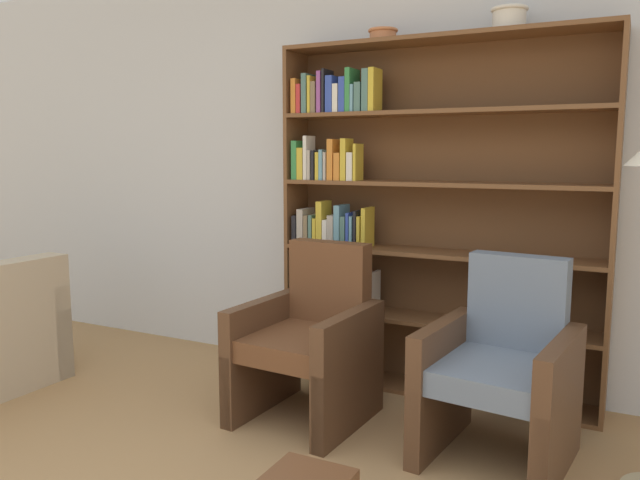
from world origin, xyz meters
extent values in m
cube|color=silver|center=(0.00, 2.74, 1.38)|extent=(12.00, 0.06, 2.75)
cube|color=brown|center=(-0.69, 2.55, 1.06)|extent=(0.02, 0.30, 2.12)
cube|color=brown|center=(1.22, 2.55, 1.06)|extent=(0.02, 0.30, 2.12)
cube|color=brown|center=(0.26, 2.55, 2.11)|extent=(1.89, 0.30, 0.03)
cube|color=brown|center=(0.26, 2.55, 0.01)|extent=(1.89, 0.30, 0.03)
cube|color=brown|center=(0.26, 2.70, 1.06)|extent=(1.89, 0.01, 2.12)
cube|color=gold|center=(-0.65, 2.51, 0.12)|extent=(0.03, 0.18, 0.19)
cube|color=#669EB2|center=(-0.62, 2.52, 0.14)|extent=(0.03, 0.18, 0.23)
cube|color=#7F6B4C|center=(-0.58, 2.51, 0.16)|extent=(0.03, 0.18, 0.27)
cube|color=#388C47|center=(-0.54, 2.49, 0.13)|extent=(0.04, 0.14, 0.21)
cube|color=#B2A899|center=(-0.50, 2.48, 0.11)|extent=(0.03, 0.12, 0.17)
cube|color=black|center=(-0.47, 2.50, 0.14)|extent=(0.02, 0.15, 0.22)
cube|color=#4C756B|center=(-0.44, 2.51, 0.11)|extent=(0.02, 0.16, 0.18)
cube|color=gold|center=(-0.40, 2.52, 0.15)|extent=(0.04, 0.20, 0.26)
cube|color=#B2A899|center=(-0.36, 2.48, 0.15)|extent=(0.02, 0.12, 0.26)
cube|color=#669EB2|center=(-0.33, 2.52, 0.11)|extent=(0.03, 0.19, 0.16)
cube|color=#4C756B|center=(-0.29, 2.52, 0.12)|extent=(0.04, 0.19, 0.18)
cube|color=white|center=(-0.25, 2.50, 0.16)|extent=(0.03, 0.15, 0.27)
cube|color=#7F6B4C|center=(-0.22, 2.49, 0.14)|extent=(0.02, 0.14, 0.24)
cube|color=brown|center=(0.26, 2.55, 0.45)|extent=(1.89, 0.30, 0.03)
cube|color=#669EB2|center=(-0.65, 2.49, 0.58)|extent=(0.02, 0.12, 0.24)
cube|color=#7F6B4C|center=(-0.62, 2.51, 0.57)|extent=(0.04, 0.17, 0.22)
cube|color=#388C47|center=(-0.57, 2.50, 0.57)|extent=(0.04, 0.16, 0.20)
cube|color=#4C756B|center=(-0.52, 2.49, 0.55)|extent=(0.04, 0.13, 0.18)
cube|color=#669EB2|center=(-0.48, 2.52, 0.58)|extent=(0.04, 0.19, 0.23)
cube|color=#994C99|center=(-0.44, 2.52, 0.55)|extent=(0.03, 0.19, 0.18)
cube|color=#388C47|center=(-0.40, 2.49, 0.59)|extent=(0.04, 0.12, 0.26)
cube|color=#994C99|center=(-0.36, 2.51, 0.58)|extent=(0.04, 0.16, 0.23)
cube|color=red|center=(-0.31, 2.52, 0.57)|extent=(0.04, 0.19, 0.22)
cube|color=gold|center=(-0.26, 2.51, 0.58)|extent=(0.03, 0.17, 0.23)
cube|color=orange|center=(-0.22, 2.51, 0.58)|extent=(0.04, 0.16, 0.24)
cube|color=#B2A899|center=(-0.18, 2.51, 0.59)|extent=(0.03, 0.17, 0.25)
cube|color=red|center=(-0.15, 2.51, 0.55)|extent=(0.02, 0.17, 0.17)
cube|color=white|center=(-0.12, 2.52, 0.59)|extent=(0.02, 0.19, 0.26)
cube|color=brown|center=(0.26, 2.55, 0.86)|extent=(1.89, 0.30, 0.02)
cube|color=black|center=(-0.65, 2.49, 0.97)|extent=(0.03, 0.14, 0.18)
cube|color=#B2A899|center=(-0.60, 2.51, 0.99)|extent=(0.04, 0.17, 0.23)
cube|color=#7F6B4C|center=(-0.56, 2.51, 0.97)|extent=(0.03, 0.18, 0.19)
cube|color=#4C756B|center=(-0.53, 2.49, 0.97)|extent=(0.02, 0.14, 0.19)
cube|color=gold|center=(-0.50, 2.50, 0.96)|extent=(0.02, 0.14, 0.17)
cube|color=gold|center=(-0.47, 2.50, 1.02)|extent=(0.04, 0.15, 0.28)
cube|color=white|center=(-0.43, 2.51, 0.96)|extent=(0.03, 0.18, 0.16)
cube|color=#B2A899|center=(-0.39, 2.50, 0.97)|extent=(0.04, 0.16, 0.19)
cube|color=#669EB2|center=(-0.34, 2.51, 1.01)|extent=(0.04, 0.17, 0.26)
cube|color=#4C756B|center=(-0.30, 2.52, 0.97)|extent=(0.03, 0.19, 0.19)
cube|color=#334CB2|center=(-0.27, 2.52, 0.98)|extent=(0.02, 0.20, 0.22)
cube|color=#669EB2|center=(-0.25, 2.50, 0.98)|extent=(0.02, 0.14, 0.20)
cube|color=black|center=(-0.22, 2.49, 0.99)|extent=(0.02, 0.13, 0.23)
cube|color=gold|center=(-0.20, 2.52, 0.98)|extent=(0.02, 0.19, 0.20)
cube|color=gold|center=(-0.16, 2.50, 1.00)|extent=(0.03, 0.16, 0.25)
cube|color=brown|center=(0.26, 2.55, 1.28)|extent=(1.89, 0.30, 0.02)
cube|color=#388C47|center=(-0.64, 2.52, 1.41)|extent=(0.04, 0.20, 0.25)
cube|color=gold|center=(-0.60, 2.51, 1.39)|extent=(0.04, 0.17, 0.20)
cube|color=white|center=(-0.56, 2.49, 1.43)|extent=(0.02, 0.13, 0.28)
cube|color=#B2A899|center=(-0.54, 2.52, 1.38)|extent=(0.02, 0.20, 0.19)
cube|color=black|center=(-0.51, 2.49, 1.38)|extent=(0.02, 0.13, 0.18)
cube|color=gold|center=(-0.48, 2.50, 1.38)|extent=(0.02, 0.16, 0.17)
cube|color=#669EB2|center=(-0.45, 2.51, 1.39)|extent=(0.02, 0.17, 0.19)
cube|color=#B2A899|center=(-0.43, 2.49, 1.38)|extent=(0.02, 0.14, 0.17)
cube|color=orange|center=(-0.39, 2.51, 1.42)|extent=(0.04, 0.18, 0.25)
cube|color=orange|center=(-0.34, 2.50, 1.38)|extent=(0.04, 0.16, 0.17)
cube|color=gold|center=(-0.30, 2.49, 1.42)|extent=(0.04, 0.12, 0.26)
cube|color=white|center=(-0.26, 2.50, 1.38)|extent=(0.04, 0.15, 0.17)
cube|color=gold|center=(-0.22, 2.49, 1.40)|extent=(0.02, 0.12, 0.22)
cube|color=brown|center=(0.26, 2.55, 1.69)|extent=(1.89, 0.30, 0.02)
cube|color=orange|center=(-0.65, 2.49, 1.81)|extent=(0.03, 0.13, 0.22)
cube|color=red|center=(-0.61, 2.51, 1.79)|extent=(0.03, 0.17, 0.18)
cube|color=#4C756B|center=(-0.57, 2.52, 1.83)|extent=(0.03, 0.19, 0.24)
cube|color=gold|center=(-0.54, 2.51, 1.82)|extent=(0.02, 0.18, 0.23)
cube|color=#7F6B4C|center=(-0.51, 2.51, 1.80)|extent=(0.03, 0.18, 0.19)
cube|color=#994C99|center=(-0.47, 2.50, 1.83)|extent=(0.03, 0.16, 0.25)
cube|color=black|center=(-0.44, 2.50, 1.84)|extent=(0.02, 0.14, 0.26)
cube|color=#334CB2|center=(-0.40, 2.49, 1.82)|extent=(0.04, 0.13, 0.22)
cube|color=white|center=(-0.36, 2.50, 1.79)|extent=(0.04, 0.16, 0.17)
cube|color=#334CB2|center=(-0.31, 2.48, 1.81)|extent=(0.04, 0.12, 0.21)
cube|color=#388C47|center=(-0.27, 2.51, 1.83)|extent=(0.03, 0.16, 0.26)
cube|color=#669EB2|center=(-0.25, 2.50, 1.79)|extent=(0.02, 0.15, 0.16)
cube|color=#4C756B|center=(-0.21, 2.49, 1.79)|extent=(0.04, 0.13, 0.17)
cube|color=#4C756B|center=(-0.16, 2.52, 1.83)|extent=(0.04, 0.19, 0.25)
cube|color=gold|center=(-0.12, 2.50, 1.83)|extent=(0.04, 0.15, 0.25)
cylinder|color=#C67547|center=(-0.10, 2.55, 2.15)|extent=(0.16, 0.16, 0.07)
torus|color=#C67547|center=(-0.10, 2.55, 2.18)|extent=(0.18, 0.18, 0.02)
cylinder|color=silver|center=(0.63, 2.55, 2.18)|extent=(0.18, 0.18, 0.12)
torus|color=silver|center=(0.63, 2.55, 2.23)|extent=(0.20, 0.20, 0.02)
cube|color=tan|center=(-2.34, 1.70, 0.31)|extent=(0.82, 0.14, 0.62)
cube|color=brown|center=(0.01, 1.52, 0.20)|extent=(0.07, 0.07, 0.40)
cube|color=brown|center=(-0.56, 1.56, 0.20)|extent=(0.07, 0.07, 0.40)
cube|color=brown|center=(0.05, 2.13, 0.20)|extent=(0.07, 0.07, 0.40)
cube|color=brown|center=(-0.52, 2.17, 0.20)|extent=(0.07, 0.07, 0.40)
cube|color=brown|center=(-0.26, 1.84, 0.43)|extent=(0.52, 0.67, 0.12)
cube|color=brown|center=(-0.24, 2.12, 0.71)|extent=(0.49, 0.15, 0.50)
cube|color=brown|center=(0.02, 1.83, 0.32)|extent=(0.12, 0.68, 0.64)
cube|color=brown|center=(-0.54, 1.86, 0.32)|extent=(0.12, 0.68, 0.64)
cube|color=brown|center=(1.03, 1.51, 0.20)|extent=(0.08, 0.08, 0.40)
cube|color=brown|center=(0.46, 1.57, 0.20)|extent=(0.08, 0.08, 0.40)
cube|color=brown|center=(1.10, 2.11, 0.20)|extent=(0.08, 0.08, 0.40)
cube|color=brown|center=(0.53, 2.18, 0.20)|extent=(0.08, 0.08, 0.40)
cube|color=slate|center=(0.78, 1.84, 0.43)|extent=(0.55, 0.69, 0.12)
cube|color=slate|center=(0.81, 2.12, 0.71)|extent=(0.49, 0.17, 0.50)
cube|color=brown|center=(1.06, 1.81, 0.32)|extent=(0.16, 0.68, 0.64)
cube|color=brown|center=(0.50, 1.88, 0.32)|extent=(0.16, 0.68, 0.64)
camera|label=1|loc=(1.30, -1.05, 1.46)|focal=35.00mm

